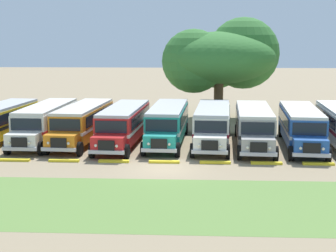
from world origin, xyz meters
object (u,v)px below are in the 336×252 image
parked_bus_slot_2 (83,122)px  parked_bus_slot_5 (213,123)px  parked_bus_slot_4 (168,122)px  broad_shade_tree (221,57)px  parked_bus_slot_1 (46,121)px  parked_bus_slot_7 (301,125)px  parked_bus_slot_6 (254,125)px  parked_bus_slot_3 (124,123)px

parked_bus_slot_2 → parked_bus_slot_5: bearing=92.5°
parked_bus_slot_4 → broad_shade_tree: broad_shade_tree is taller
parked_bus_slot_1 → broad_shade_tree: bearing=131.5°
parked_bus_slot_7 → broad_shade_tree: size_ratio=0.95×
parked_bus_slot_2 → parked_bus_slot_7: 16.70m
parked_bus_slot_5 → parked_bus_slot_6: 3.12m
parked_bus_slot_5 → parked_bus_slot_6: size_ratio=1.00×
parked_bus_slot_1 → broad_shade_tree: broad_shade_tree is taller
parked_bus_slot_3 → parked_bus_slot_7: same height
parked_bus_slot_3 → parked_bus_slot_7: bearing=92.9°
parked_bus_slot_5 → broad_shade_tree: (1.21, 12.20, 4.55)m
parked_bus_slot_1 → broad_shade_tree: size_ratio=0.94×
parked_bus_slot_2 → parked_bus_slot_6: 13.21m
parked_bus_slot_2 → parked_bus_slot_6: size_ratio=1.00×
parked_bus_slot_5 → parked_bus_slot_2: bearing=-87.7°
parked_bus_slot_2 → parked_bus_slot_4: bearing=94.8°
parked_bus_slot_3 → parked_bus_slot_5: bearing=96.6°
parked_bus_slot_2 → parked_bus_slot_6: bearing=91.0°
parked_bus_slot_1 → parked_bus_slot_2: same height
parked_bus_slot_3 → parked_bus_slot_4: same height
parked_bus_slot_3 → parked_bus_slot_6: size_ratio=1.00×
parked_bus_slot_5 → parked_bus_slot_6: (3.09, -0.43, 0.00)m
parked_bus_slot_5 → parked_bus_slot_4: bearing=-92.1°
parked_bus_slot_4 → parked_bus_slot_1: bearing=-87.0°
parked_bus_slot_5 → parked_bus_slot_6: bearing=86.0°
parked_bus_slot_2 → parked_bus_slot_7: same height
parked_bus_slot_1 → parked_bus_slot_4: same height
parked_bus_slot_2 → broad_shade_tree: 17.04m
parked_bus_slot_1 → parked_bus_slot_7: same height
parked_bus_slot_4 → parked_bus_slot_6: same height
broad_shade_tree → parked_bus_slot_2: bearing=-133.5°
parked_bus_slot_7 → broad_shade_tree: bearing=-152.3°
broad_shade_tree → parked_bus_slot_3: bearing=-122.6°
parked_bus_slot_3 → parked_bus_slot_7: size_ratio=1.00×
parked_bus_slot_4 → parked_bus_slot_5: bearing=86.9°
parked_bus_slot_5 → parked_bus_slot_3: bearing=-83.0°
parked_bus_slot_5 → broad_shade_tree: bearing=178.3°
parked_bus_slot_1 → parked_bus_slot_5: (13.05, -0.36, 0.00)m
parked_bus_slot_1 → parked_bus_slot_4: bearing=91.8°
parked_bus_slot_1 → parked_bus_slot_4: 9.58m
parked_bus_slot_4 → broad_shade_tree: 13.51m
parked_bus_slot_6 → parked_bus_slot_4: bearing=-93.4°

